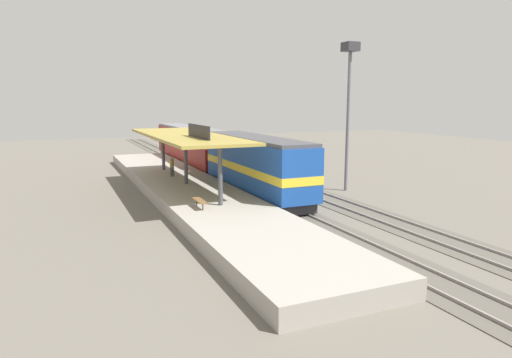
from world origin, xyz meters
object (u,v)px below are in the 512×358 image
object	(u,v)px
platform_bench	(200,201)
locomotive	(256,166)
light_mast	(349,86)
person_waiting	(172,165)
passenger_carriage_single	(191,146)

from	to	relation	value
platform_bench	locomotive	world-z (taller)	locomotive
platform_bench	locomotive	distance (m)	8.12
light_mast	person_waiting	distance (m)	15.95
platform_bench	locomotive	xyz separation A→B (m)	(6.00, 5.36, 1.07)
platform_bench	passenger_carriage_single	xyz separation A→B (m)	(6.00, 23.36, 0.97)
platform_bench	light_mast	size ratio (longest dim) A/B	0.15
light_mast	person_waiting	xyz separation A→B (m)	(-12.57, 7.32, -6.54)
light_mast	person_waiting	size ratio (longest dim) A/B	6.84
platform_bench	person_waiting	xyz separation A→B (m)	(1.23, 12.16, 0.51)
passenger_carriage_single	person_waiting	size ratio (longest dim) A/B	11.70
passenger_carriage_single	light_mast	size ratio (longest dim) A/B	1.71
platform_bench	passenger_carriage_single	bearing A→B (deg)	75.60
locomotive	person_waiting	distance (m)	8.33
platform_bench	light_mast	distance (m)	16.24
light_mast	person_waiting	bearing A→B (deg)	149.80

